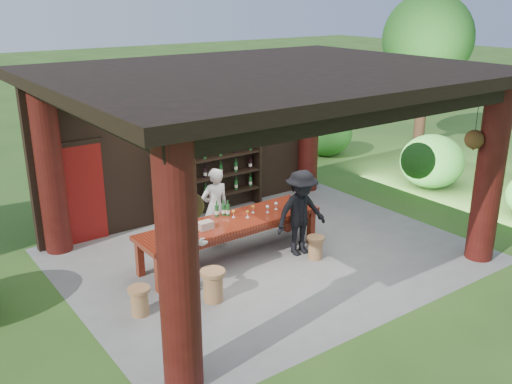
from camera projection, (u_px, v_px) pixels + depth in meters
ground at (268, 255)px, 10.85m from camera, size 90.00×90.00×0.00m
pavilion at (255, 141)px, 10.47m from camera, size 7.50×6.00×3.60m
wine_shelf at (213, 168)px, 12.54m from camera, size 2.42×0.37×2.13m
tasting_table at (231, 226)px, 10.51m from camera, size 3.61×0.98×0.75m
stool_near_left at (213, 285)px, 9.13m from camera, size 0.41×0.41×0.53m
stool_near_right at (315, 247)px, 10.62m from camera, size 0.33×0.33×0.44m
stool_far_left at (140, 300)px, 8.74m from camera, size 0.35×0.35×0.46m
host at (215, 207)px, 11.03m from camera, size 0.59×0.40×1.57m
guest_woman at (190, 252)px, 9.20m from camera, size 0.86×0.74×1.51m
guest_man at (301, 213)px, 10.64m from camera, size 1.11×0.68×1.65m
table_bottles at (223, 208)px, 10.66m from camera, size 0.26×0.18×0.31m
table_glasses at (256, 210)px, 10.78m from camera, size 0.97×0.24×0.15m
napkin_basket at (205, 225)px, 10.08m from camera, size 0.26×0.18×0.14m
shrubs at (286, 206)px, 11.78m from camera, size 13.25×9.61×1.36m
trees at (364, 56)px, 12.81m from camera, size 22.48×10.00×4.80m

